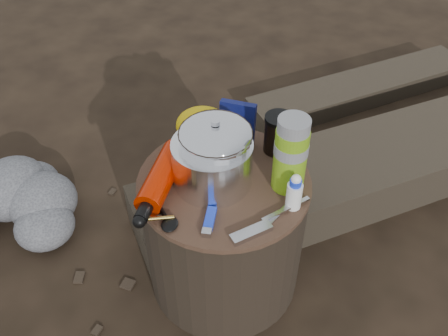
% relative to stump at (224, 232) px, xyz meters
% --- Properties ---
extents(ground, '(60.00, 60.00, 0.00)m').
position_rel_stump_xyz_m(ground, '(0.00, 0.00, -0.22)').
color(ground, black).
rests_on(ground, ground).
extents(stump, '(0.47, 0.47, 0.43)m').
position_rel_stump_xyz_m(stump, '(0.00, 0.00, 0.00)').
color(stump, black).
rests_on(stump, ground).
extents(log_main, '(1.94, 1.49, 0.18)m').
position_rel_stump_xyz_m(log_main, '(0.58, 0.61, -0.13)').
color(log_main, '#31291F').
rests_on(log_main, ground).
extents(log_small, '(1.03, 0.84, 0.09)m').
position_rel_stump_xyz_m(log_small, '(0.42, 1.13, -0.17)').
color(log_small, '#31291F').
rests_on(log_small, ground).
extents(foil_windscreen, '(0.21, 0.21, 0.13)m').
position_rel_stump_xyz_m(foil_windscreen, '(-0.03, -0.01, 0.28)').
color(foil_windscreen, white).
rests_on(foil_windscreen, stump).
extents(camping_pot, '(0.19, 0.19, 0.19)m').
position_rel_stump_xyz_m(camping_pot, '(-0.02, 0.01, 0.31)').
color(camping_pot, silver).
rests_on(camping_pot, stump).
extents(fuel_bottle, '(0.08, 0.29, 0.07)m').
position_rel_stump_xyz_m(fuel_bottle, '(-0.16, -0.06, 0.25)').
color(fuel_bottle, '#B91B00').
rests_on(fuel_bottle, stump).
extents(thermos, '(0.09, 0.09, 0.22)m').
position_rel_stump_xyz_m(thermos, '(0.17, 0.02, 0.32)').
color(thermos, '#71A416').
rests_on(thermos, stump).
extents(travel_mug, '(0.08, 0.08, 0.12)m').
position_rel_stump_xyz_m(travel_mug, '(0.12, 0.16, 0.27)').
color(travel_mug, black).
rests_on(travel_mug, stump).
extents(stuff_sack, '(0.16, 0.13, 0.11)m').
position_rel_stump_xyz_m(stuff_sack, '(-0.09, 0.15, 0.27)').
color(stuff_sack, '#DFB407').
rests_on(stuff_sack, stump).
extents(food_pouch, '(0.10, 0.03, 0.13)m').
position_rel_stump_xyz_m(food_pouch, '(0.00, 0.17, 0.28)').
color(food_pouch, '#0A0F49').
rests_on(food_pouch, stump).
extents(lighter, '(0.03, 0.09, 0.02)m').
position_rel_stump_xyz_m(lighter, '(-0.00, -0.15, 0.23)').
color(lighter, blue).
rests_on(lighter, stump).
extents(multitool, '(0.10, 0.09, 0.02)m').
position_rel_stump_xyz_m(multitool, '(0.10, -0.17, 0.22)').
color(multitool, '#B9B9BE').
rests_on(multitool, stump).
extents(pot_grabber, '(0.12, 0.14, 0.01)m').
position_rel_stump_xyz_m(pot_grabber, '(0.17, -0.08, 0.22)').
color(pot_grabber, '#B9B9BE').
rests_on(pot_grabber, stump).
extents(spork, '(0.13, 0.15, 0.01)m').
position_rel_stump_xyz_m(spork, '(-0.15, -0.13, 0.22)').
color(spork, black).
rests_on(spork, stump).
extents(squeeze_bottle, '(0.04, 0.04, 0.10)m').
position_rel_stump_xyz_m(squeeze_bottle, '(0.19, -0.05, 0.26)').
color(squeeze_bottle, white).
rests_on(squeeze_bottle, stump).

